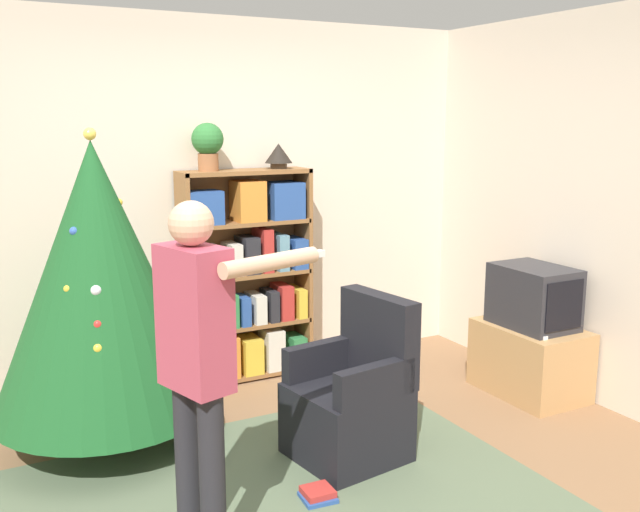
{
  "coord_description": "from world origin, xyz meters",
  "views": [
    {
      "loc": [
        -1.6,
        -3.02,
        1.91
      ],
      "look_at": [
        0.45,
        0.83,
        1.05
      ],
      "focal_mm": 40.0,
      "sensor_mm": 36.0,
      "label": 1
    }
  ],
  "objects_px": {
    "christmas_tree": "(99,279)",
    "bookshelf": "(247,278)",
    "potted_plant": "(208,143)",
    "armchair": "(353,402)",
    "standing_person": "(198,356)",
    "table_lamp": "(279,154)",
    "television": "(534,297)"
  },
  "relations": [
    {
      "from": "armchair",
      "to": "standing_person",
      "type": "height_order",
      "value": "standing_person"
    },
    {
      "from": "television",
      "to": "christmas_tree",
      "type": "distance_m",
      "value": 2.85
    },
    {
      "from": "bookshelf",
      "to": "potted_plant",
      "type": "height_order",
      "value": "potted_plant"
    },
    {
      "from": "potted_plant",
      "to": "table_lamp",
      "type": "distance_m",
      "value": 0.54
    },
    {
      "from": "bookshelf",
      "to": "christmas_tree",
      "type": "xyz_separation_m",
      "value": [
        -1.16,
        -0.63,
        0.24
      ]
    },
    {
      "from": "standing_person",
      "to": "christmas_tree",
      "type": "bearing_deg",
      "value": 169.25
    },
    {
      "from": "christmas_tree",
      "to": "armchair",
      "type": "xyz_separation_m",
      "value": [
        1.2,
        -0.81,
        -0.67
      ]
    },
    {
      "from": "armchair",
      "to": "christmas_tree",
      "type": "bearing_deg",
      "value": -132.29
    },
    {
      "from": "standing_person",
      "to": "table_lamp",
      "type": "xyz_separation_m",
      "value": [
        1.29,
        2.0,
        0.7
      ]
    },
    {
      "from": "standing_person",
      "to": "table_lamp",
      "type": "height_order",
      "value": "table_lamp"
    },
    {
      "from": "table_lamp",
      "to": "armchair",
      "type": "bearing_deg",
      "value": -98.75
    },
    {
      "from": "television",
      "to": "standing_person",
      "type": "xyz_separation_m",
      "value": [
        -2.64,
        -0.77,
        0.24
      ]
    },
    {
      "from": "christmas_tree",
      "to": "table_lamp",
      "type": "xyz_separation_m",
      "value": [
        1.43,
        0.64,
        0.64
      ]
    },
    {
      "from": "armchair",
      "to": "table_lamp",
      "type": "relative_size",
      "value": 4.6
    },
    {
      "from": "potted_plant",
      "to": "table_lamp",
      "type": "bearing_deg",
      "value": -0.0
    },
    {
      "from": "bookshelf",
      "to": "potted_plant",
      "type": "bearing_deg",
      "value": 178.74
    },
    {
      "from": "standing_person",
      "to": "armchair",
      "type": "bearing_deg",
      "value": 100.74
    },
    {
      "from": "christmas_tree",
      "to": "armchair",
      "type": "bearing_deg",
      "value": -34.1
    },
    {
      "from": "potted_plant",
      "to": "table_lamp",
      "type": "relative_size",
      "value": 1.64
    },
    {
      "from": "christmas_tree",
      "to": "standing_person",
      "type": "xyz_separation_m",
      "value": [
        0.13,
        -1.36,
        -0.06
      ]
    },
    {
      "from": "potted_plant",
      "to": "armchair",
      "type": "bearing_deg",
      "value": -78.01
    },
    {
      "from": "television",
      "to": "standing_person",
      "type": "distance_m",
      "value": 2.76
    },
    {
      "from": "bookshelf",
      "to": "potted_plant",
      "type": "relative_size",
      "value": 4.67
    },
    {
      "from": "standing_person",
      "to": "potted_plant",
      "type": "bearing_deg",
      "value": 142.84
    },
    {
      "from": "television",
      "to": "table_lamp",
      "type": "distance_m",
      "value": 2.05
    },
    {
      "from": "bookshelf",
      "to": "armchair",
      "type": "relative_size",
      "value": 1.67
    },
    {
      "from": "television",
      "to": "potted_plant",
      "type": "height_order",
      "value": "potted_plant"
    },
    {
      "from": "bookshelf",
      "to": "television",
      "type": "bearing_deg",
      "value": -37.33
    },
    {
      "from": "table_lamp",
      "to": "bookshelf",
      "type": "bearing_deg",
      "value": -178.71
    },
    {
      "from": "bookshelf",
      "to": "standing_person",
      "type": "xyz_separation_m",
      "value": [
        -1.03,
        -1.99,
        0.18
      ]
    },
    {
      "from": "christmas_tree",
      "to": "bookshelf",
      "type": "bearing_deg",
      "value": 28.56
    },
    {
      "from": "bookshelf",
      "to": "standing_person",
      "type": "bearing_deg",
      "value": -117.33
    }
  ]
}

